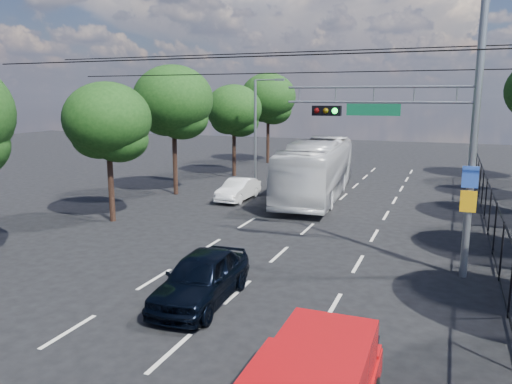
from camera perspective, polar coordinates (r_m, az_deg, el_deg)
The scene contains 13 objects.
ground at distance 12.51m, azimuth -9.80°, elevation -17.67°, with size 120.00×120.00×0.00m, color black.
lane_markings at distance 24.77m, azimuth 7.15°, elevation -3.08°, with size 6.12×38.00×0.01m.
signal_mast at distance 17.34m, azimuth 19.76°, elevation 7.93°, with size 6.43×0.39×9.50m.
streetlight_left at distance 33.67m, azimuth 0.18°, elevation 7.47°, with size 2.09×0.22×7.08m.
utility_wires at distance 19.12m, azimuth 3.70°, elevation 14.73°, with size 22.00×5.04×0.74m.
fence_right at distance 22.13m, azimuth 25.44°, elevation -3.02°, with size 0.06×34.03×2.00m.
tree_left_b at distance 24.53m, azimuth -16.52°, elevation 7.26°, with size 4.08×4.08×6.63m.
tree_left_c at distance 30.64m, azimuth -9.38°, elevation 9.71°, with size 4.80×4.80×7.80m.
tree_left_d at distance 37.59m, azimuth -2.52°, elevation 9.00°, with size 4.20×4.20×6.83m.
tree_left_e at distance 45.07m, azimuth 1.43°, elevation 10.35°, with size 4.92×4.92×7.99m.
navy_hatchback at distance 14.83m, azimuth -6.26°, elevation -9.70°, with size 1.76×4.38×1.49m, color black.
white_bus at distance 29.76m, azimuth 6.95°, elevation 2.58°, with size 2.84×12.14×3.38m, color silver.
white_van at distance 28.95m, azimuth -2.03°, elevation 0.29°, with size 1.32×3.79×1.25m, color white.
Camera 1 is at (5.84, -9.33, 5.94)m, focal length 35.00 mm.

